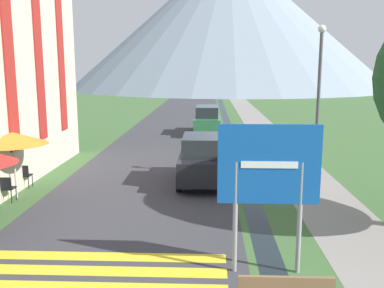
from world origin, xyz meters
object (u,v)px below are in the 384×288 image
(road_sign, at_px, (269,176))
(parked_car_near, at_px, (203,159))
(cafe_chair_middle, at_px, (7,187))
(cafe_chair_far_right, at_px, (24,174))
(cafe_umbrella_middle_orange, at_px, (13,138))
(parked_car_far, at_px, (207,120))
(streetlamp, at_px, (319,94))

(road_sign, distance_m, parked_car_near, 7.22)
(cafe_chair_middle, distance_m, cafe_chair_far_right, 1.66)
(parked_car_near, distance_m, cafe_umbrella_middle_orange, 6.57)
(parked_car_far, bearing_deg, road_sign, -85.88)
(cafe_chair_middle, distance_m, streetlamp, 10.94)
(parked_car_near, bearing_deg, cafe_umbrella_middle_orange, -161.24)
(parked_car_far, relative_size, cafe_chair_far_right, 5.25)
(parked_car_far, xyz_separation_m, streetlamp, (4.00, -12.11, 2.43))
(cafe_chair_far_right, bearing_deg, cafe_umbrella_middle_orange, -85.89)
(parked_car_far, relative_size, streetlamp, 0.78)
(parked_car_near, relative_size, cafe_umbrella_middle_orange, 1.71)
(road_sign, xyz_separation_m, cafe_umbrella_middle_orange, (-7.57, 4.89, -0.09))
(parked_car_near, distance_m, cafe_chair_middle, 6.73)
(parked_car_far, bearing_deg, cafe_chair_middle, -113.42)
(parked_car_near, xyz_separation_m, cafe_umbrella_middle_orange, (-6.14, -2.08, 1.10))
(parked_car_near, xyz_separation_m, cafe_chair_middle, (-6.21, -2.57, -0.39))
(parked_car_near, relative_size, cafe_chair_far_right, 4.50)
(cafe_chair_middle, relative_size, streetlamp, 0.15)
(cafe_chair_middle, xyz_separation_m, cafe_umbrella_middle_orange, (0.08, 0.48, 1.49))
(road_sign, bearing_deg, cafe_umbrella_middle_orange, 147.13)
(cafe_chair_far_right, xyz_separation_m, streetlamp, (10.43, 0.76, 2.83))
(road_sign, xyz_separation_m, parked_car_near, (-1.44, 6.98, -1.18))
(cafe_chair_middle, xyz_separation_m, cafe_chair_far_right, (-0.15, 1.65, 0.00))
(cafe_umbrella_middle_orange, distance_m, streetlamp, 10.47)
(cafe_chair_middle, bearing_deg, parked_car_near, 32.52)
(road_sign, height_order, cafe_chair_far_right, road_sign)
(parked_car_far, bearing_deg, cafe_chair_far_right, -116.57)
(parked_car_far, distance_m, cafe_umbrella_middle_orange, 15.39)
(parked_car_near, bearing_deg, road_sign, -78.35)
(streetlamp, bearing_deg, road_sign, -111.12)
(road_sign, bearing_deg, parked_car_near, 101.65)
(parked_car_far, distance_m, cafe_chair_far_right, 14.40)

